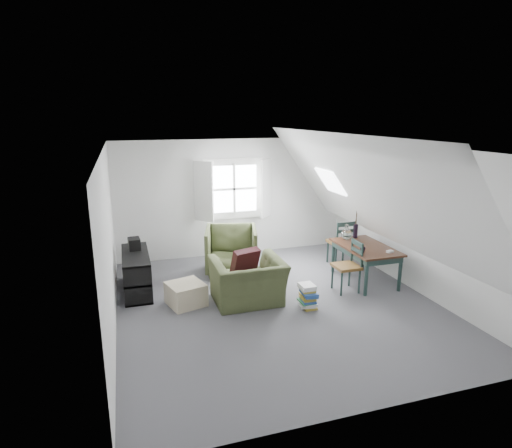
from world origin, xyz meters
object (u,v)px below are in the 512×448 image
object	(u,v)px
ottoman	(186,294)
media_shelf	(137,275)
dining_chair_far	(341,242)
magazine_stack	(308,296)
armchair_near	(248,302)
armchair_far	(232,272)
dining_chair_near	(348,265)
dining_table	(365,251)

from	to	relation	value
ottoman	media_shelf	xyz separation A→B (m)	(-0.73, 0.77, 0.13)
dining_chair_far	magazine_stack	world-z (taller)	dining_chair_far
armchair_near	magazine_stack	distance (m)	1.00
armchair_far	ottoman	size ratio (longest dim) A/B	1.84
armchair_near	dining_chair_near	world-z (taller)	dining_chair_near
armchair_near	armchair_far	world-z (taller)	armchair_far
armchair_near	magazine_stack	xyz separation A→B (m)	(0.85, -0.48, 0.20)
ottoman	media_shelf	world-z (taller)	media_shelf
dining_table	dining_chair_far	bearing A→B (deg)	89.15
armchair_far	ottoman	world-z (taller)	armchair_far
media_shelf	dining_table	bearing A→B (deg)	-8.07
dining_table	media_shelf	bearing A→B (deg)	168.74
media_shelf	magazine_stack	bearing A→B (deg)	-27.57
media_shelf	magazine_stack	world-z (taller)	media_shelf
dining_table	dining_chair_far	distance (m)	0.91
armchair_near	dining_chair_near	bearing A→B (deg)	178.15
armchair_far	dining_chair_far	distance (m)	2.29
armchair_far	dining_table	bearing A→B (deg)	-13.27
armchair_near	dining_table	distance (m)	2.40
dining_table	ottoman	bearing A→B (deg)	179.71
dining_chair_near	media_shelf	distance (m)	3.66
dining_chair_far	media_shelf	world-z (taller)	dining_chair_far
armchair_near	magazine_stack	size ratio (longest dim) A/B	2.89
dining_table	dining_chair_far	xyz separation A→B (m)	(-0.00, 0.91, -0.09)
armchair_near	magazine_stack	world-z (taller)	magazine_stack
armchair_near	dining_table	size ratio (longest dim) A/B	0.84
armchair_near	dining_table	xyz separation A→B (m)	(2.31, 0.26, 0.58)
armchair_far	magazine_stack	world-z (taller)	armchair_far
dining_chair_far	dining_chair_near	xyz separation A→B (m)	(-0.52, -1.22, -0.03)
dining_chair_far	magazine_stack	xyz separation A→B (m)	(-1.46, -1.64, -0.30)
armchair_near	armchair_far	size ratio (longest dim) A/B	1.13
dining_table	dining_chair_far	world-z (taller)	dining_chair_far
armchair_far	media_shelf	distance (m)	1.87
magazine_stack	armchair_near	bearing A→B (deg)	150.70
armchair_near	dining_chair_far	xyz separation A→B (m)	(2.31, 1.16, 0.49)
armchair_near	ottoman	distance (m)	1.02
armchair_near	dining_chair_near	size ratio (longest dim) A/B	1.25
armchair_far	media_shelf	world-z (taller)	media_shelf
dining_chair_near	media_shelf	xyz separation A→B (m)	(-3.50, 1.05, -0.16)
armchair_far	media_shelf	size ratio (longest dim) A/B	0.75
armchair_near	ottoman	world-z (taller)	armchair_near
armchair_far	dining_chair_far	world-z (taller)	dining_chair_far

